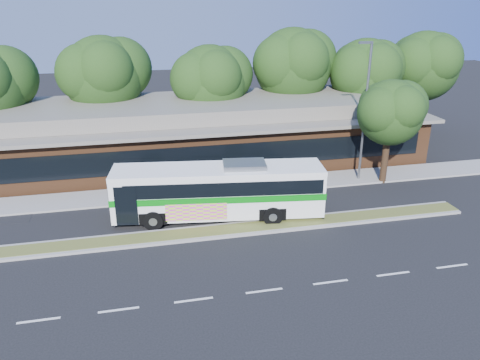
# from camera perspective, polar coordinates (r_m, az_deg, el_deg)

# --- Properties ---
(ground) EXTENTS (120.00, 120.00, 0.00)m
(ground) POSITION_cam_1_polar(r_m,az_deg,el_deg) (24.51, -0.12, -6.81)
(ground) COLOR black
(ground) RESTS_ON ground
(median_strip) EXTENTS (26.00, 1.10, 0.15)m
(median_strip) POSITION_cam_1_polar(r_m,az_deg,el_deg) (24.99, -0.42, -6.02)
(median_strip) COLOR #535A26
(median_strip) RESTS_ON ground
(sidewalk) EXTENTS (44.00, 2.60, 0.12)m
(sidewalk) POSITION_cam_1_polar(r_m,az_deg,el_deg) (30.17, -2.72, -1.06)
(sidewalk) COLOR gray
(sidewalk) RESTS_ON ground
(plaza_building) EXTENTS (33.20, 11.20, 4.45)m
(plaza_building) POSITION_cam_1_polar(r_m,az_deg,el_deg) (35.66, -4.61, 6.01)
(plaza_building) COLOR brown
(plaza_building) RESTS_ON ground
(lamp_post) EXTENTS (0.93, 0.18, 9.07)m
(lamp_post) POSITION_cam_1_polar(r_m,az_deg,el_deg) (31.28, 14.97, 8.39)
(lamp_post) COLOR slate
(lamp_post) RESTS_ON ground
(tree_bg_b) EXTENTS (6.69, 6.00, 9.00)m
(tree_bg_b) POSITION_cam_1_polar(r_m,az_deg,el_deg) (37.67, -15.68, 12.39)
(tree_bg_b) COLOR black
(tree_bg_b) RESTS_ON ground
(tree_bg_c) EXTENTS (6.24, 5.60, 8.26)m
(tree_bg_c) POSITION_cam_1_polar(r_m,az_deg,el_deg) (37.19, -3.06, 12.16)
(tree_bg_c) COLOR black
(tree_bg_c) RESTS_ON ground
(tree_bg_d) EXTENTS (6.91, 6.20, 9.37)m
(tree_bg_d) POSITION_cam_1_polar(r_m,az_deg,el_deg) (39.78, 7.01, 13.86)
(tree_bg_d) COLOR black
(tree_bg_d) RESTS_ON ground
(tree_bg_e) EXTENTS (6.47, 5.80, 8.50)m
(tree_bg_e) POSITION_cam_1_polar(r_m,az_deg,el_deg) (41.32, 15.48, 12.59)
(tree_bg_e) COLOR black
(tree_bg_e) RESTS_ON ground
(tree_bg_f) EXTENTS (6.69, 6.00, 8.92)m
(tree_bg_f) POSITION_cam_1_polar(r_m,az_deg,el_deg) (45.19, 21.89, 12.97)
(tree_bg_f) COLOR black
(tree_bg_f) RESTS_ON ground
(transit_bus) EXTENTS (11.75, 3.99, 3.24)m
(transit_bus) POSITION_cam_1_polar(r_m,az_deg,el_deg) (25.76, -2.53, -0.93)
(transit_bus) COLOR white
(transit_bus) RESTS_ON ground
(sidewalk_tree) EXTENTS (4.65, 4.17, 6.83)m
(sidewalk_tree) POSITION_cam_1_polar(r_m,az_deg,el_deg) (31.62, 18.28, 8.03)
(sidewalk_tree) COLOR black
(sidewalk_tree) RESTS_ON ground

